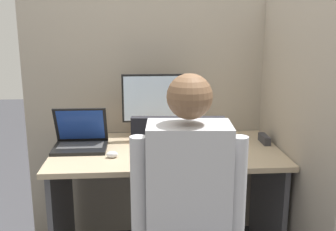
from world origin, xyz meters
The scene contains 11 objects.
cubicle_panel_back centered at (0.00, 0.76, 0.83)m, with size 1.87×0.04×1.66m.
cubicle_panel_right centered at (0.71, 0.29, 0.83)m, with size 0.04×1.38×1.66m.
desk centered at (0.00, 0.37, 0.56)m, with size 1.37×0.74×0.75m.
paper_box centered at (-0.05, 0.55, 0.78)m, with size 0.32×0.24×0.05m.
monitor centered at (-0.05, 0.55, 1.01)m, with size 0.45×0.17×0.38m.
laptop centered at (-0.52, 0.41, 0.80)m, with size 0.32×0.25×0.25m.
mouse centered at (-0.32, 0.22, 0.77)m, with size 0.07×0.04×0.04m.
stapler centered at (0.63, 0.44, 0.78)m, with size 0.04×0.14×0.05m.
carrot_toy centered at (0.26, 0.08, 0.78)m, with size 0.05×0.14×0.05m.
person centered at (0.04, -0.46, 0.76)m, with size 0.48×0.45×1.31m.
coffee_mug centered at (0.25, 0.57, 0.80)m, with size 0.09×0.09×0.11m.
Camera 1 is at (-0.16, -1.90, 1.50)m, focal length 42.00 mm.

